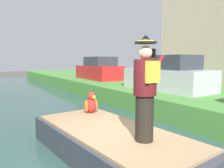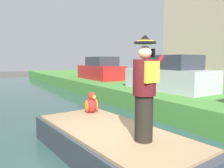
{
  "view_description": "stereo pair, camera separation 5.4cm",
  "coord_description": "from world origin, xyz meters",
  "px_view_note": "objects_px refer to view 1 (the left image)",
  "views": [
    {
      "loc": [
        -2.32,
        -3.39,
        2.14
      ],
      "look_at": [
        0.21,
        0.71,
        1.61
      ],
      "focal_mm": 35.32,
      "sensor_mm": 36.0,
      "label": 1
    },
    {
      "loc": [
        -2.28,
        -3.42,
        2.14
      ],
      "look_at": [
        0.21,
        0.71,
        1.61
      ],
      "focal_mm": 35.32,
      "sensor_mm": 36.0,
      "label": 2
    }
  ],
  "objects_px": {
    "parked_car_silver": "(168,75)",
    "parked_car_red": "(99,70)",
    "boat": "(111,143)",
    "person_pirate": "(145,89)",
    "parrot_plush": "(91,104)"
  },
  "relations": [
    {
      "from": "boat",
      "to": "parked_car_silver",
      "type": "height_order",
      "value": "parked_car_silver"
    },
    {
      "from": "parked_car_silver",
      "to": "boat",
      "type": "bearing_deg",
      "value": -147.18
    },
    {
      "from": "boat",
      "to": "parrot_plush",
      "type": "relative_size",
      "value": 7.62
    },
    {
      "from": "boat",
      "to": "parked_car_red",
      "type": "distance_m",
      "value": 10.58
    },
    {
      "from": "parked_car_red",
      "to": "boat",
      "type": "bearing_deg",
      "value": -117.01
    },
    {
      "from": "parked_car_silver",
      "to": "parked_car_red",
      "type": "relative_size",
      "value": 1.01
    },
    {
      "from": "boat",
      "to": "parked_car_red",
      "type": "height_order",
      "value": "parked_car_red"
    },
    {
      "from": "parked_car_silver",
      "to": "person_pirate",
      "type": "bearing_deg",
      "value": -139.44
    },
    {
      "from": "parked_car_red",
      "to": "parked_car_silver",
      "type": "bearing_deg",
      "value": -90.0
    },
    {
      "from": "parrot_plush",
      "to": "parked_car_silver",
      "type": "distance_m",
      "value": 4.82
    },
    {
      "from": "person_pirate",
      "to": "parrot_plush",
      "type": "relative_size",
      "value": 3.25
    },
    {
      "from": "boat",
      "to": "parrot_plush",
      "type": "bearing_deg",
      "value": 79.69
    },
    {
      "from": "boat",
      "to": "person_pirate",
      "type": "relative_size",
      "value": 2.35
    },
    {
      "from": "parked_car_red",
      "to": "person_pirate",
      "type": "bearing_deg",
      "value": -114.27
    },
    {
      "from": "boat",
      "to": "parrot_plush",
      "type": "xyz_separation_m",
      "value": [
        0.27,
        1.48,
        0.55
      ]
    }
  ]
}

